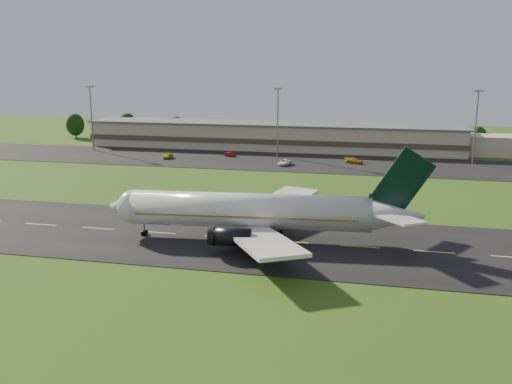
% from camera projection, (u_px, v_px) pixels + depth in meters
% --- Properties ---
extents(ground, '(360.00, 360.00, 0.00)m').
position_uv_depth(ground, '(159.00, 233.00, 94.78)').
color(ground, '#2C4D13').
rests_on(ground, ground).
extents(taxiway, '(220.00, 30.00, 0.10)m').
position_uv_depth(taxiway, '(159.00, 233.00, 94.77)').
color(taxiway, black).
rests_on(taxiway, ground).
extents(apron, '(260.00, 30.00, 0.10)m').
position_uv_depth(apron, '(255.00, 161.00, 163.19)').
color(apron, black).
rests_on(apron, ground).
extents(airliner, '(51.27, 42.00, 15.57)m').
position_uv_depth(airliner, '(255.00, 212.00, 90.27)').
color(airliner, white).
rests_on(airliner, ground).
extents(terminal, '(145.00, 16.00, 8.40)m').
position_uv_depth(terminal, '(291.00, 137.00, 183.90)').
color(terminal, '#B8AA8D').
rests_on(terminal, ground).
extents(light_mast_west, '(2.40, 1.20, 20.35)m').
position_uv_depth(light_mast_west, '(91.00, 110.00, 179.79)').
color(light_mast_west, gray).
rests_on(light_mast_west, ground).
extents(light_mast_centre, '(2.40, 1.20, 20.35)m').
position_uv_depth(light_mast_centre, '(278.00, 114.00, 166.85)').
color(light_mast_centre, gray).
rests_on(light_mast_centre, ground).
extents(light_mast_east, '(2.40, 1.20, 20.35)m').
position_uv_depth(light_mast_east, '(476.00, 118.00, 154.99)').
color(light_mast_east, gray).
rests_on(light_mast_east, ground).
extents(tree_line, '(198.33, 8.35, 9.94)m').
position_uv_depth(tree_line, '(358.00, 132.00, 188.23)').
color(tree_line, black).
rests_on(tree_line, ground).
extents(service_vehicle_a, '(1.84, 4.44, 1.51)m').
position_uv_depth(service_vehicle_a, '(168.00, 156.00, 166.50)').
color(service_vehicle_a, '#C4AC0B').
rests_on(service_vehicle_a, apron).
extents(service_vehicle_b, '(3.84, 2.22, 1.20)m').
position_uv_depth(service_vehicle_b, '(230.00, 154.00, 170.08)').
color(service_vehicle_b, '#A30A11').
rests_on(service_vehicle_b, apron).
extents(service_vehicle_c, '(3.46, 5.70, 1.48)m').
position_uv_depth(service_vehicle_c, '(285.00, 162.00, 155.93)').
color(service_vehicle_c, white).
rests_on(service_vehicle_c, apron).
extents(service_vehicle_d, '(5.47, 3.94, 1.47)m').
position_uv_depth(service_vehicle_d, '(354.00, 161.00, 158.62)').
color(service_vehicle_d, '#DB9F0C').
rests_on(service_vehicle_d, apron).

